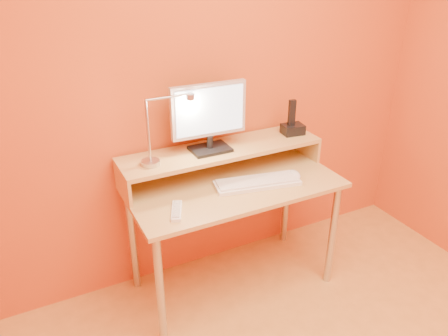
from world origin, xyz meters
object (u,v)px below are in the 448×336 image
keyboard (257,183)px  mouse (294,175)px  monitor_panel (209,110)px  lamp_base (151,163)px  remote_control (177,211)px  phone_dock (293,129)px

keyboard → mouse: bearing=5.4°
monitor_panel → mouse: (0.42, -0.26, -0.38)m
lamp_base → remote_control: size_ratio=0.55×
monitor_panel → remote_control: size_ratio=2.39×
keyboard → monitor_panel: bearing=139.5°
monitor_panel → phone_dock: bearing=1.0°
phone_dock → mouse: 0.33m
lamp_base → phone_dock: size_ratio=0.77×
keyboard → remote_control: 0.52m
monitor_panel → lamp_base: 0.43m
mouse → remote_control: 0.75m
keyboard → remote_control: size_ratio=2.65×
monitor_panel → remote_control: (-0.32, -0.30, -0.39)m
lamp_base → mouse: bearing=-15.4°
monitor_panel → keyboard: size_ratio=0.90×
phone_dock → keyboard: phone_dock is taller
phone_dock → monitor_panel: bearing=-173.6°
monitor_panel → phone_dock: size_ratio=3.34×
lamp_base → keyboard: (0.55, -0.19, -0.16)m
lamp_base → keyboard: lamp_base is taller
keyboard → mouse: (0.24, -0.02, 0.01)m
monitor_panel → remote_control: monitor_panel is taller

